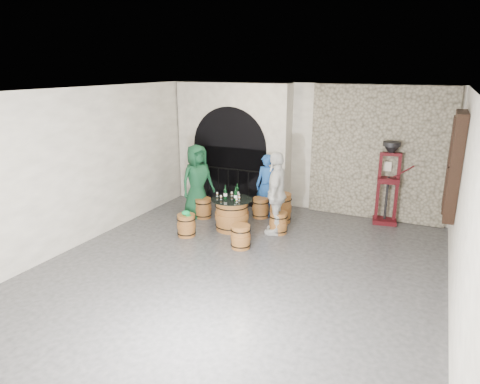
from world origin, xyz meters
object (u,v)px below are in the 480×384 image
at_px(barrel_stool_left, 203,208).
at_px(barrel_stool_far, 261,208).
at_px(side_barrel, 281,208).
at_px(barrel_table, 232,214).
at_px(wine_bottle_right, 237,191).
at_px(person_blue, 266,185).
at_px(barrel_stool_near_right, 241,237).
at_px(wine_bottle_left, 225,193).
at_px(person_white, 277,193).
at_px(barrel_stool_right, 278,223).
at_px(corking_press, 389,177).
at_px(wine_bottle_center, 236,195).
at_px(person_green, 197,181).
at_px(barrel_stool_near_left, 186,225).

xyz_separation_m(barrel_stool_left, barrel_stool_far, (1.27, 0.62, 0.00)).
bearing_deg(barrel_stool_far, side_barrel, -9.95).
xyz_separation_m(barrel_stool_left, side_barrel, (1.82, 0.52, 0.10)).
distance_m(barrel_table, wine_bottle_right, 0.54).
distance_m(person_blue, wine_bottle_right, 1.09).
xyz_separation_m(barrel_stool_near_right, wine_bottle_left, (-0.76, 0.81, 0.61)).
bearing_deg(barrel_table, barrel_stool_far, 74.70).
height_order(barrel_stool_near_right, wine_bottle_left, wine_bottle_left).
distance_m(wine_bottle_left, side_barrel, 1.47).
relative_size(person_white, wine_bottle_left, 5.70).
xyz_separation_m(barrel_stool_right, corking_press, (2.07, 1.68, 0.89)).
xyz_separation_m(wine_bottle_center, side_barrel, (0.70, 1.01, -0.51)).
xyz_separation_m(barrel_table, person_blue, (0.34, 1.25, 0.41)).
bearing_deg(wine_bottle_center, wine_bottle_right, 108.88).
bearing_deg(person_green, barrel_stool_left, -85.74).
bearing_deg(barrel_stool_left, person_blue, 32.35).
xyz_separation_m(barrel_stool_near_left, person_blue, (1.07, 2.03, 0.52)).
bearing_deg(barrel_stool_far, person_green, -159.65).
distance_m(wine_bottle_center, side_barrel, 1.33).
bearing_deg(person_white, wine_bottle_center, -79.82).
height_order(barrel_stool_near_right, side_barrel, side_barrel).
bearing_deg(barrel_table, wine_bottle_right, 78.86).
relative_size(barrel_stool_far, side_barrel, 0.71).
xyz_separation_m(barrel_stool_left, wine_bottle_center, (1.12, -0.49, 0.61)).
xyz_separation_m(person_white, corking_press, (2.13, 1.69, 0.21)).
relative_size(wine_bottle_center, wine_bottle_right, 1.00).
height_order(barrel_stool_near_left, corking_press, corking_press).
bearing_deg(barrel_stool_right, barrel_stool_left, 174.78).
bearing_deg(wine_bottle_left, corking_press, 31.08).
xyz_separation_m(barrel_table, wine_bottle_center, (0.14, -0.08, 0.50)).
xyz_separation_m(barrel_stool_right, wine_bottle_left, (-1.18, -0.28, 0.61)).
xyz_separation_m(barrel_stool_far, barrel_stool_near_right, (0.34, -1.90, 0.00)).
xyz_separation_m(person_green, wine_bottle_left, (1.04, -0.54, -0.04)).
bearing_deg(person_green, barrel_stool_near_left, -133.77).
distance_m(barrel_stool_left, barrel_stool_right, 2.04).
bearing_deg(barrel_table, barrel_stool_near_left, -133.14).
xyz_separation_m(barrel_stool_near_right, wine_bottle_right, (-0.58, 1.07, 0.61)).
bearing_deg(wine_bottle_left, barrel_stool_left, 151.41).
height_order(barrel_stool_near_left, person_green, person_green).
relative_size(barrel_table, wine_bottle_center, 2.88).
height_order(person_green, person_blue, person_green).
height_order(person_white, corking_press, corking_press).
bearing_deg(barrel_stool_near_right, barrel_table, 125.77).
distance_m(barrel_table, person_blue, 1.36).
xyz_separation_m(barrel_stool_right, wine_bottle_center, (-0.91, -0.30, 0.61)).
relative_size(person_blue, wine_bottle_center, 4.71).
xyz_separation_m(barrel_stool_right, side_barrel, (-0.21, 0.71, 0.10)).
distance_m(barrel_table, barrel_stool_left, 1.07).
height_order(barrel_table, person_green, person_green).
bearing_deg(person_white, barrel_stool_far, -147.97).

